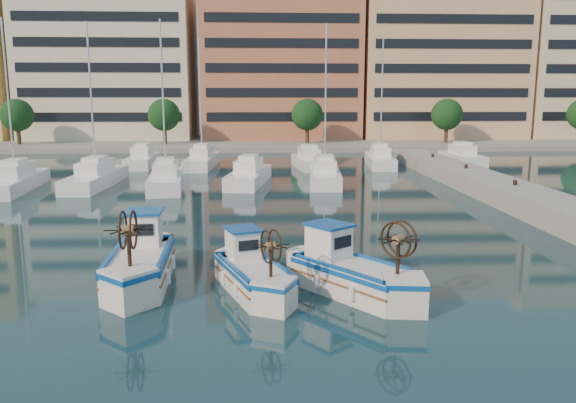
% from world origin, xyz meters
% --- Properties ---
extents(ground, '(300.00, 300.00, 0.00)m').
position_xyz_m(ground, '(0.00, 0.00, 0.00)').
color(ground, '#183640').
rests_on(ground, ground).
extents(quay, '(3.00, 60.00, 1.20)m').
position_xyz_m(quay, '(13.00, 8.00, 0.60)').
color(quay, gray).
rests_on(quay, ground).
extents(waterfront, '(180.00, 40.00, 25.60)m').
position_xyz_m(waterfront, '(9.23, 65.04, 11.10)').
color(waterfront, gray).
rests_on(waterfront, ground).
extents(yacht_marina, '(39.19, 22.31, 11.50)m').
position_xyz_m(yacht_marina, '(-4.01, 27.78, 0.53)').
color(yacht_marina, white).
rests_on(yacht_marina, ground).
extents(fishing_boat_a, '(2.15, 4.77, 2.94)m').
position_xyz_m(fishing_boat_a, '(-6.25, 0.71, 0.81)').
color(fishing_boat_a, silver).
rests_on(fishing_boat_a, ground).
extents(fishing_boat_b, '(2.80, 4.07, 2.46)m').
position_xyz_m(fishing_boat_b, '(-2.41, -0.39, 0.68)').
color(fishing_boat_b, silver).
rests_on(fishing_boat_b, ground).
extents(fishing_boat_c, '(3.98, 4.39, 2.74)m').
position_xyz_m(fishing_boat_c, '(0.79, -0.77, 0.75)').
color(fishing_boat_c, silver).
rests_on(fishing_boat_c, ground).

